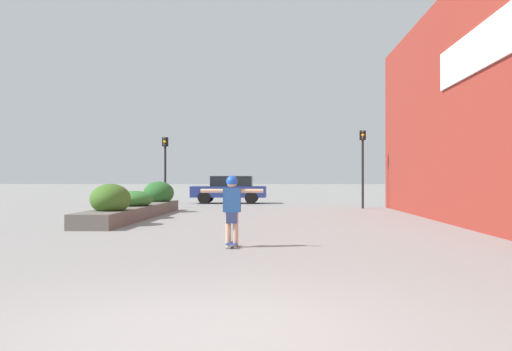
% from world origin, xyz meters
% --- Properties ---
extents(ground_plane, '(300.00, 300.00, 0.00)m').
position_xyz_m(ground_plane, '(0.00, 0.00, 0.00)').
color(ground_plane, gray).
extents(planter_box, '(1.41, 10.81, 1.32)m').
position_xyz_m(planter_box, '(-4.53, 15.43, 0.47)').
color(planter_box, '#605B54').
rests_on(planter_box, ground_plane).
extents(skateboard, '(0.24, 0.62, 0.09)m').
position_xyz_m(skateboard, '(-0.26, 6.52, 0.07)').
color(skateboard, navy).
rests_on(skateboard, ground_plane).
extents(skateboarder, '(1.32, 0.24, 1.41)m').
position_xyz_m(skateboarder, '(-0.26, 6.52, 0.95)').
color(skateboarder, tan).
rests_on(skateboarder, skateboard).
extents(car_leftmost, '(4.51, 1.85, 1.44)m').
position_xyz_m(car_leftmost, '(12.79, 27.59, 0.78)').
color(car_leftmost, navy).
rests_on(car_leftmost, ground_plane).
extents(car_center_left, '(4.35, 1.89, 1.60)m').
position_xyz_m(car_center_left, '(-2.15, 27.85, 0.84)').
color(car_center_left, navy).
rests_on(car_center_left, ground_plane).
extents(traffic_light_left, '(0.28, 0.30, 3.50)m').
position_xyz_m(traffic_light_left, '(-4.91, 22.65, 2.38)').
color(traffic_light_left, black).
rests_on(traffic_light_left, ground_plane).
extents(traffic_light_right, '(0.28, 0.30, 3.78)m').
position_xyz_m(traffic_light_right, '(4.79, 22.41, 2.55)').
color(traffic_light_right, black).
rests_on(traffic_light_right, ground_plane).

